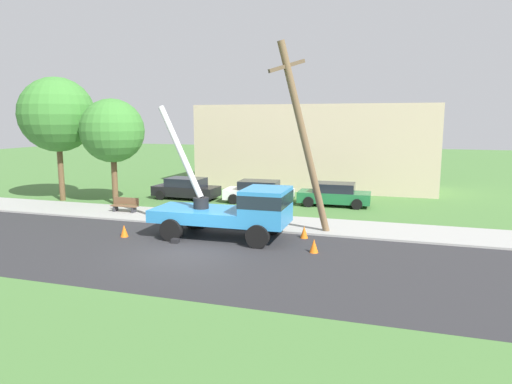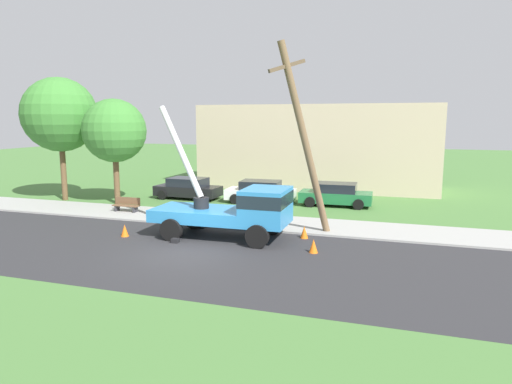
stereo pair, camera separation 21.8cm
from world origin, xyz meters
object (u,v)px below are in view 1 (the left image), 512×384
Objects in this scene: leaning_utility_pole at (304,139)px; roadside_tree_far at (57,115)px; traffic_cone_curbside at (304,232)px; roadside_tree_near at (112,131)px; traffic_cone_behind at (124,231)px; traffic_cone_ahead at (314,246)px; parked_sedan_green at (334,194)px; park_bench at (125,205)px; utility_truck at (238,208)px; parked_sedan_white at (259,192)px; parked_sedan_black at (186,188)px.

leaning_utility_pole reaches higher than roadside_tree_far.
roadside_tree_near is at bearing 160.13° from traffic_cone_curbside.
leaning_utility_pole is at bearing 18.77° from traffic_cone_behind.
parked_sedan_green reaches higher than traffic_cone_ahead.
park_bench is (-10.86, 2.36, 0.18)m from traffic_cone_curbside.
utility_truck is 12.15× the size of traffic_cone_curbside.
parked_sedan_green reaches higher than traffic_cone_curbside.
utility_truck reaches higher than parked_sedan_white.
roadside_tree_far is at bearing 158.97° from traffic_cone_ahead.
leaning_utility_pole is at bearing -37.81° from parked_sedan_black.
traffic_cone_ahead is at bearing -86.57° from parked_sedan_green.
traffic_cone_behind is 9.72m from roadside_tree_near.
parked_sedan_green reaches higher than park_bench.
leaning_utility_pole reaches higher than utility_truck.
roadside_tree_near is (-13.12, 4.74, 4.32)m from traffic_cone_curbside.
park_bench is at bearing -21.12° from roadside_tree_far.
park_bench is (-11.07, -5.94, -0.25)m from parked_sedan_green.
roadside_tree_near is at bearing 150.93° from utility_truck.
traffic_cone_behind is (-7.76, -2.64, -4.18)m from leaning_utility_pole.
roadside_tree_near reaches higher than utility_truck.
park_bench is at bearing 167.74° from traffic_cone_curbside.
traffic_cone_behind is (-5.10, -1.25, -1.13)m from utility_truck.
traffic_cone_curbside is at bearing -60.01° from parked_sedan_white.
parked_sedan_black is at bearing -177.00° from parked_sedan_green.
traffic_cone_curbside is 0.35× the size of park_bench.
parked_sedan_white is (-4.42, 7.51, -3.75)m from leaning_utility_pole.
parked_sedan_white is 1.01× the size of parked_sedan_green.
parked_sedan_black is at bearing 41.31° from roadside_tree_near.
utility_truck is 12.22m from roadside_tree_near.
roadside_tree_near is at bearing -1.25° from roadside_tree_far.
roadside_tree_far reaches higher than parked_sedan_black.
park_bench is 8.57m from roadside_tree_far.
parked_sedan_white is 2.81× the size of park_bench.
utility_truck is at bearing -52.01° from parked_sedan_black.
traffic_cone_ahead is 0.35× the size of park_bench.
parked_sedan_green is 0.67× the size of roadside_tree_near.
leaning_utility_pole is at bearing 110.11° from traffic_cone_curbside.
utility_truck reaches higher than park_bench.
parked_sedan_green is (4.77, 0.39, 0.00)m from parked_sedan_white.
roadside_tree_far is (-9.35, 7.07, 5.32)m from traffic_cone_behind.
roadside_tree_near is (-12.97, 4.34, 0.13)m from leaning_utility_pole.
park_bench is (-1.20, -5.42, -0.25)m from parked_sedan_black.
traffic_cone_behind is at bearing -108.23° from parked_sedan_white.
parked_sedan_white is at bearing 13.64° from roadside_tree_far.
parked_sedan_black is (-9.51, 7.38, -3.75)m from leaning_utility_pole.
traffic_cone_behind is at bearing -164.19° from traffic_cone_curbside.
parked_sedan_black is 9.88m from parked_sedan_green.
leaning_utility_pole is 5.44× the size of park_bench.
roadside_tree_near reaches higher than parked_sedan_white.
traffic_cone_ahead is 0.07× the size of roadside_tree_far.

